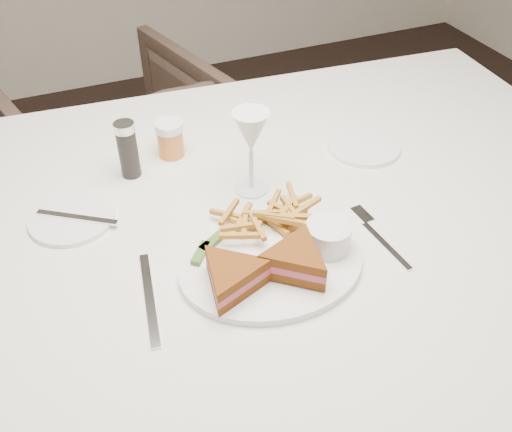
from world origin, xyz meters
name	(u,v)px	position (x,y,z in m)	size (l,w,h in m)	color
table	(248,344)	(0.20, 0.31, 0.38)	(1.65, 1.10, 0.75)	silver
chair_far	(117,147)	(0.10, 1.30, 0.34)	(0.67, 0.63, 0.69)	#4C3A2F
table_setting	(255,219)	(0.20, 0.27, 0.79)	(0.80, 0.63, 0.18)	white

